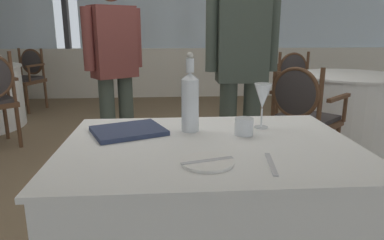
{
  "coord_description": "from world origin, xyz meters",
  "views": [
    {
      "loc": [
        -0.01,
        -2.86,
        1.2
      ],
      "look_at": [
        0.1,
        -1.39,
        0.82
      ],
      "focal_mm": 33.06,
      "sensor_mm": 36.0,
      "label": 1
    }
  ],
  "objects_px": {
    "side_plate": "(207,162)",
    "water_bottle": "(190,100)",
    "wine_glass": "(263,97)",
    "dining_chair_1_2": "(27,74)",
    "menu_book": "(128,131)",
    "diner_person_0": "(114,63)",
    "diner_person_1": "(242,63)",
    "dining_chair_0_0": "(297,83)",
    "dining_chair_0_1": "(302,111)",
    "water_tumbler": "(244,127)"
  },
  "relations": [
    {
      "from": "diner_person_1",
      "to": "water_bottle",
      "type": "bearing_deg",
      "value": -23.58
    },
    {
      "from": "water_bottle",
      "to": "side_plate",
      "type": "bearing_deg",
      "value": -85.36
    },
    {
      "from": "dining_chair_0_0",
      "to": "dining_chair_1_2",
      "type": "xyz_separation_m",
      "value": [
        -3.72,
        1.13,
        0.01
      ]
    },
    {
      "from": "menu_book",
      "to": "dining_chair_0_1",
      "type": "height_order",
      "value": "dining_chair_0_1"
    },
    {
      "from": "water_bottle",
      "to": "water_tumbler",
      "type": "xyz_separation_m",
      "value": [
        0.23,
        -0.08,
        -0.1
      ]
    },
    {
      "from": "dining_chair_1_2",
      "to": "diner_person_1",
      "type": "xyz_separation_m",
      "value": [
        2.62,
        -2.87,
        0.42
      ]
    },
    {
      "from": "dining_chair_1_2",
      "to": "menu_book",
      "type": "bearing_deg",
      "value": 45.98
    },
    {
      "from": "dining_chair_1_2",
      "to": "wine_glass",
      "type": "bearing_deg",
      "value": 53.02
    },
    {
      "from": "menu_book",
      "to": "diner_person_1",
      "type": "distance_m",
      "value": 1.28
    },
    {
      "from": "dining_chair_0_1",
      "to": "diner_person_1",
      "type": "distance_m",
      "value": 0.72
    },
    {
      "from": "side_plate",
      "to": "menu_book",
      "type": "bearing_deg",
      "value": 128.57
    },
    {
      "from": "dining_chair_0_1",
      "to": "dining_chair_1_2",
      "type": "distance_m",
      "value": 4.16
    },
    {
      "from": "water_tumbler",
      "to": "diner_person_1",
      "type": "height_order",
      "value": "diner_person_1"
    },
    {
      "from": "water_tumbler",
      "to": "dining_chair_0_0",
      "type": "bearing_deg",
      "value": 65.34
    },
    {
      "from": "water_bottle",
      "to": "wine_glass",
      "type": "distance_m",
      "value": 0.34
    },
    {
      "from": "wine_glass",
      "to": "diner_person_0",
      "type": "bearing_deg",
      "value": 120.01
    },
    {
      "from": "side_plate",
      "to": "wine_glass",
      "type": "distance_m",
      "value": 0.54
    },
    {
      "from": "water_tumbler",
      "to": "dining_chair_1_2",
      "type": "height_order",
      "value": "dining_chair_1_2"
    },
    {
      "from": "menu_book",
      "to": "diner_person_0",
      "type": "bearing_deg",
      "value": 77.35
    },
    {
      "from": "wine_glass",
      "to": "dining_chair_1_2",
      "type": "distance_m",
      "value": 4.63
    },
    {
      "from": "menu_book",
      "to": "dining_chair_0_1",
      "type": "xyz_separation_m",
      "value": [
        1.28,
        1.24,
        -0.22
      ]
    },
    {
      "from": "side_plate",
      "to": "dining_chair_1_2",
      "type": "bearing_deg",
      "value": 117.23
    },
    {
      "from": "wine_glass",
      "to": "side_plate",
      "type": "bearing_deg",
      "value": -125.17
    },
    {
      "from": "water_bottle",
      "to": "menu_book",
      "type": "distance_m",
      "value": 0.3
    },
    {
      "from": "side_plate",
      "to": "dining_chair_1_2",
      "type": "xyz_separation_m",
      "value": [
        -2.21,
        4.3,
        -0.22
      ]
    },
    {
      "from": "side_plate",
      "to": "dining_chair_0_0",
      "type": "bearing_deg",
      "value": 64.61
    },
    {
      "from": "dining_chair_1_2",
      "to": "diner_person_0",
      "type": "xyz_separation_m",
      "value": [
        1.64,
        -2.35,
        0.38
      ]
    },
    {
      "from": "water_bottle",
      "to": "dining_chair_0_0",
      "type": "bearing_deg",
      "value": 60.98
    },
    {
      "from": "side_plate",
      "to": "diner_person_0",
      "type": "relative_size",
      "value": 0.11
    },
    {
      "from": "water_bottle",
      "to": "wine_glass",
      "type": "xyz_separation_m",
      "value": [
        0.33,
        0.03,
        0.0
      ]
    },
    {
      "from": "water_bottle",
      "to": "wine_glass",
      "type": "relative_size",
      "value": 1.69
    },
    {
      "from": "water_tumbler",
      "to": "water_bottle",
      "type": "bearing_deg",
      "value": 160.77
    },
    {
      "from": "water_tumbler",
      "to": "diner_person_0",
      "type": "distance_m",
      "value": 1.81
    },
    {
      "from": "water_bottle",
      "to": "menu_book",
      "type": "bearing_deg",
      "value": -177.01
    },
    {
      "from": "water_bottle",
      "to": "dining_chair_0_0",
      "type": "relative_size",
      "value": 0.39
    },
    {
      "from": "water_bottle",
      "to": "water_tumbler",
      "type": "bearing_deg",
      "value": -19.23
    },
    {
      "from": "dining_chair_0_0",
      "to": "dining_chair_1_2",
      "type": "height_order",
      "value": "dining_chair_0_0"
    },
    {
      "from": "water_bottle",
      "to": "diner_person_0",
      "type": "xyz_separation_m",
      "value": [
        -0.54,
        1.55,
        0.02
      ]
    },
    {
      "from": "dining_chair_0_0",
      "to": "diner_person_1",
      "type": "distance_m",
      "value": 2.1
    },
    {
      "from": "side_plate",
      "to": "menu_book",
      "type": "height_order",
      "value": "menu_book"
    },
    {
      "from": "side_plate",
      "to": "diner_person_1",
      "type": "bearing_deg",
      "value": 73.88
    },
    {
      "from": "dining_chair_0_0",
      "to": "dining_chair_0_1",
      "type": "distance_m",
      "value": 1.64
    },
    {
      "from": "wine_glass",
      "to": "menu_book",
      "type": "relative_size",
      "value": 0.69
    },
    {
      "from": "diner_person_0",
      "to": "diner_person_1",
      "type": "bearing_deg",
      "value": -151.92
    },
    {
      "from": "side_plate",
      "to": "dining_chair_0_1",
      "type": "bearing_deg",
      "value": 59.12
    },
    {
      "from": "side_plate",
      "to": "water_bottle",
      "type": "height_order",
      "value": "water_bottle"
    },
    {
      "from": "dining_chair_0_0",
      "to": "water_bottle",
      "type": "bearing_deg",
      "value": -39.99
    },
    {
      "from": "diner_person_0",
      "to": "menu_book",
      "type": "bearing_deg",
      "value": 155.56
    },
    {
      "from": "dining_chair_0_0",
      "to": "menu_book",
      "type": "bearing_deg",
      "value": -44.01
    },
    {
      "from": "water_bottle",
      "to": "dining_chair_0_1",
      "type": "distance_m",
      "value": 1.62
    }
  ]
}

